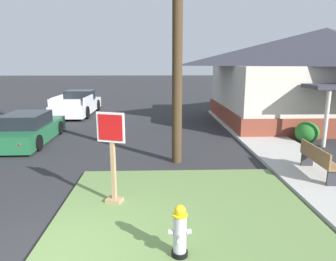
% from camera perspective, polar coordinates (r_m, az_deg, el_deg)
% --- Properties ---
extents(grass_corner_patch, '(5.53, 5.25, 0.08)m').
position_cam_1_polar(grass_corner_patch, '(6.88, 3.24, -15.19)').
color(grass_corner_patch, '#668447').
rests_on(grass_corner_patch, ground).
extents(sidewalk_strip, '(2.20, 18.85, 0.12)m').
position_cam_1_polar(sidewalk_strip, '(12.12, 20.15, -3.49)').
color(sidewalk_strip, '#B2AFA8').
rests_on(sidewalk_strip, ground).
extents(fire_hydrant, '(0.38, 0.34, 0.91)m').
position_cam_1_polar(fire_hydrant, '(5.29, 2.23, -18.47)').
color(fire_hydrant, black).
rests_on(fire_hydrant, grass_corner_patch).
extents(stop_sign, '(0.64, 0.38, 2.11)m').
position_cam_1_polar(stop_sign, '(7.02, -10.30, -5.58)').
color(stop_sign, '#A3845B').
rests_on(stop_sign, grass_corner_patch).
extents(manhole_cover, '(0.70, 0.70, 0.02)m').
position_cam_1_polar(manhole_cover, '(7.51, -10.36, -13.18)').
color(manhole_cover, black).
rests_on(manhole_cover, ground).
extents(parked_sedan_green, '(1.91, 4.55, 1.25)m').
position_cam_1_polar(parked_sedan_green, '(13.91, -24.62, 0.16)').
color(parked_sedan_green, '#1E6038').
rests_on(parked_sedan_green, ground).
extents(pickup_truck_white, '(2.16, 5.44, 1.48)m').
position_cam_1_polar(pickup_truck_white, '(20.58, -16.52, 4.65)').
color(pickup_truck_white, silver).
rests_on(pickup_truck_white, ground).
extents(street_bench, '(0.48, 1.77, 0.85)m').
position_cam_1_polar(street_bench, '(9.62, 26.25, -4.78)').
color(street_bench, brown).
rests_on(street_bench, sidewalk_strip).
extents(corner_house, '(11.34, 9.38, 5.07)m').
position_cam_1_polar(corner_house, '(18.83, 26.84, 9.23)').
color(corner_house, brown).
rests_on(corner_house, ground).
extents(shrub_near_porch, '(0.95, 0.95, 0.89)m').
position_cam_1_polar(shrub_near_porch, '(13.82, 24.54, -0.32)').
color(shrub_near_porch, '#236825').
rests_on(shrub_near_porch, ground).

